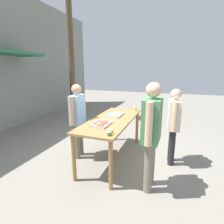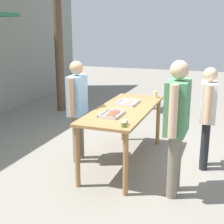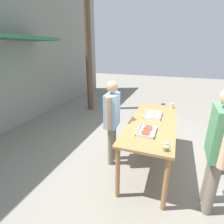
{
  "view_description": "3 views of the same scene",
  "coord_description": "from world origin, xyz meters",
  "px_view_note": "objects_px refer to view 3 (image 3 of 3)",
  "views": [
    {
      "loc": [
        -3.35,
        -1.22,
        1.92
      ],
      "look_at": [
        0.0,
        0.0,
        1.06
      ],
      "focal_mm": 28.0,
      "sensor_mm": 36.0,
      "label": 1
    },
    {
      "loc": [
        -4.5,
        -1.43,
        2.11
      ],
      "look_at": [
        -0.47,
        0.03,
        0.96
      ],
      "focal_mm": 50.0,
      "sensor_mm": 36.0,
      "label": 2
    },
    {
      "loc": [
        -3.0,
        -0.3,
        2.16
      ],
      "look_at": [
        -0.18,
        0.73,
        1.06
      ],
      "focal_mm": 28.0,
      "sensor_mm": 36.0,
      "label": 3
    }
  ],
  "objects_px": {
    "food_tray_sausages": "(147,131)",
    "condiment_jar_ketchup": "(166,145)",
    "person_server_behind_table": "(112,116)",
    "food_tray_buns": "(153,115)",
    "beer_cup": "(172,106)",
    "person_customer_holding_hotdog": "(220,143)",
    "utility_pole": "(87,23)",
    "condiment_jar_mustard": "(166,149)"
  },
  "relations": [
    {
      "from": "food_tray_sausages",
      "to": "person_customer_holding_hotdog",
      "type": "distance_m",
      "value": 0.99
    },
    {
      "from": "food_tray_sausages",
      "to": "food_tray_buns",
      "type": "bearing_deg",
      "value": 0.09
    },
    {
      "from": "food_tray_sausages",
      "to": "person_customer_holding_hotdog",
      "type": "xyz_separation_m",
      "value": [
        -0.26,
        -0.95,
        0.11
      ]
    },
    {
      "from": "condiment_jar_mustard",
      "to": "person_customer_holding_hotdog",
      "type": "distance_m",
      "value": 0.66
    },
    {
      "from": "person_server_behind_table",
      "to": "food_tray_buns",
      "type": "bearing_deg",
      "value": -61.13
    },
    {
      "from": "person_customer_holding_hotdog",
      "to": "utility_pole",
      "type": "bearing_deg",
      "value": -132.3
    },
    {
      "from": "condiment_jar_mustard",
      "to": "person_server_behind_table",
      "type": "bearing_deg",
      "value": 53.62
    },
    {
      "from": "condiment_jar_mustard",
      "to": "condiment_jar_ketchup",
      "type": "relative_size",
      "value": 1.0
    },
    {
      "from": "condiment_jar_mustard",
      "to": "beer_cup",
      "type": "xyz_separation_m",
      "value": [
        1.85,
        0.0,
        0.02
      ]
    },
    {
      "from": "condiment_jar_ketchup",
      "to": "beer_cup",
      "type": "relative_size",
      "value": 0.65
    },
    {
      "from": "person_customer_holding_hotdog",
      "to": "utility_pole",
      "type": "distance_m",
      "value": 5.21
    },
    {
      "from": "person_customer_holding_hotdog",
      "to": "condiment_jar_ketchup",
      "type": "bearing_deg",
      "value": -80.3
    },
    {
      "from": "condiment_jar_mustard",
      "to": "person_customer_holding_hotdog",
      "type": "xyz_separation_m",
      "value": [
        0.19,
        -0.63,
        0.09
      ]
    },
    {
      "from": "condiment_jar_mustard",
      "to": "condiment_jar_ketchup",
      "type": "height_order",
      "value": "same"
    },
    {
      "from": "beer_cup",
      "to": "utility_pole",
      "type": "distance_m",
      "value": 3.88
    },
    {
      "from": "condiment_jar_mustard",
      "to": "utility_pole",
      "type": "bearing_deg",
      "value": 39.18
    },
    {
      "from": "beer_cup",
      "to": "condiment_jar_mustard",
      "type": "bearing_deg",
      "value": -179.93
    },
    {
      "from": "food_tray_sausages",
      "to": "food_tray_buns",
      "type": "relative_size",
      "value": 0.97
    },
    {
      "from": "condiment_jar_mustard",
      "to": "person_customer_holding_hotdog",
      "type": "relative_size",
      "value": 0.04
    },
    {
      "from": "food_tray_sausages",
      "to": "condiment_jar_ketchup",
      "type": "height_order",
      "value": "condiment_jar_ketchup"
    },
    {
      "from": "food_tray_sausages",
      "to": "utility_pole",
      "type": "distance_m",
      "value": 4.48
    },
    {
      "from": "condiment_jar_mustard",
      "to": "person_server_behind_table",
      "type": "relative_size",
      "value": 0.04
    },
    {
      "from": "food_tray_buns",
      "to": "condiment_jar_ketchup",
      "type": "bearing_deg",
      "value": -164.04
    },
    {
      "from": "utility_pole",
      "to": "beer_cup",
      "type": "bearing_deg",
      "value": -120.43
    },
    {
      "from": "food_tray_buns",
      "to": "beer_cup",
      "type": "relative_size",
      "value": 3.96
    },
    {
      "from": "food_tray_sausages",
      "to": "condiment_jar_mustard",
      "type": "height_order",
      "value": "condiment_jar_mustard"
    },
    {
      "from": "food_tray_sausages",
      "to": "condiment_jar_ketchup",
      "type": "xyz_separation_m",
      "value": [
        -0.35,
        -0.31,
        0.02
      ]
    },
    {
      "from": "utility_pole",
      "to": "person_server_behind_table",
      "type": "bearing_deg",
      "value": -146.21
    },
    {
      "from": "beer_cup",
      "to": "condiment_jar_ketchup",
      "type": "bearing_deg",
      "value": 179.71
    },
    {
      "from": "person_server_behind_table",
      "to": "person_customer_holding_hotdog",
      "type": "xyz_separation_m",
      "value": [
        -0.56,
        -1.64,
        0.06
      ]
    },
    {
      "from": "person_customer_holding_hotdog",
      "to": "person_server_behind_table",
      "type": "bearing_deg",
      "value": -107.36
    },
    {
      "from": "person_server_behind_table",
      "to": "condiment_jar_mustard",
      "type": "bearing_deg",
      "value": -130.53
    },
    {
      "from": "beer_cup",
      "to": "person_server_behind_table",
      "type": "height_order",
      "value": "person_server_behind_table"
    },
    {
      "from": "food_tray_buns",
      "to": "person_customer_holding_hotdog",
      "type": "xyz_separation_m",
      "value": [
        -1.0,
        -0.95,
        0.1
      ]
    },
    {
      "from": "condiment_jar_ketchup",
      "to": "person_server_behind_table",
      "type": "relative_size",
      "value": 0.04
    },
    {
      "from": "condiment_jar_ketchup",
      "to": "beer_cup",
      "type": "height_order",
      "value": "beer_cup"
    },
    {
      "from": "condiment_jar_mustard",
      "to": "person_server_behind_table",
      "type": "xyz_separation_m",
      "value": [
        0.75,
        1.02,
        0.04
      ]
    },
    {
      "from": "food_tray_sausages",
      "to": "person_server_behind_table",
      "type": "relative_size",
      "value": 0.26
    },
    {
      "from": "person_server_behind_table",
      "to": "person_customer_holding_hotdog",
      "type": "relative_size",
      "value": 0.93
    },
    {
      "from": "food_tray_sausages",
      "to": "person_server_behind_table",
      "type": "xyz_separation_m",
      "value": [
        0.29,
        0.69,
        0.05
      ]
    },
    {
      "from": "food_tray_buns",
      "to": "utility_pole",
      "type": "xyz_separation_m",
      "value": [
        2.34,
        2.56,
        2.0
      ]
    },
    {
      "from": "food_tray_sausages",
      "to": "food_tray_buns",
      "type": "distance_m",
      "value": 0.74
    }
  ]
}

